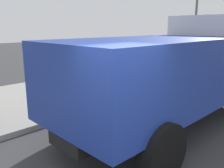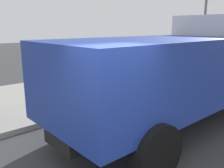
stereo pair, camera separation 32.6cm
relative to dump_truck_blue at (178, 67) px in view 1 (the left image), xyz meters
The scene contains 2 objects.
dump_truck_blue is the anchor object (origin of this frame).
street_light_pole 7.52m from the dump_truck_blue, 23.90° to the left, with size 0.12×0.12×6.18m, color #595B5E.
Camera 1 is at (-2.02, -1.60, 2.66)m, focal length 38.88 mm.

